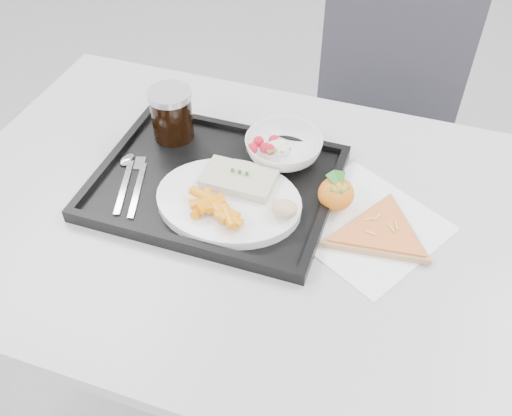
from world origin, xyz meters
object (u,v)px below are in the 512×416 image
Objects in this scene: cola_glass at (172,113)px; table at (256,237)px; dinner_plate at (229,201)px; salad_bowl at (284,148)px; tangerine at (336,194)px; tray at (216,184)px; chair at (380,115)px; pizza_slice at (380,232)px.

table is at bearing -32.31° from cola_glass.
dinner_plate is 0.17m from salad_bowl.
table is at bearing -155.80° from tangerine.
tray is 0.23m from tangerine.
tray is 0.18m from cola_glass.
salad_bowl is (0.05, 0.16, 0.01)m from dinner_plate.
chair is at bearing 69.82° from tray.
salad_bowl is at bearing -104.24° from chair.
chair reaches higher than tray.
dinner_plate reaches higher than tray.
tray is (-0.10, 0.04, 0.08)m from table.
cola_glass is at bearing 147.69° from table.
tangerine is at bearing 24.20° from table.
chair reaches higher than salad_bowl.
chair is 2.07× the size of tray.
table is 2.67× the size of tray.
tray is at bearing 157.44° from table.
salad_bowl is at bearing 1.33° from cola_glass.
table is 0.13m from tray.
chair is 0.71m from cola_glass.
table is 0.18m from tangerine.
chair is (0.14, 0.69, -0.15)m from table.
table is at bearing -101.65° from chair.
salad_bowl reaches higher than table.
tangerine is (0.18, 0.07, 0.01)m from dinner_plate.
dinner_plate is (-0.19, -0.70, 0.24)m from chair.
tangerine is at bearing 153.88° from pizza_slice.
dinner_plate reaches higher than table.
dinner_plate is 0.24m from cola_glass.
table is 3.83× the size of pizza_slice.
salad_bowl is at bearing 144.47° from tangerine.
cola_glass is (-0.13, 0.11, 0.06)m from tray.
salad_bowl is 1.41× the size of cola_glass.
dinner_plate is at bearing -158.90° from tangerine.
chair reaches higher than cola_glass.
tray is at bearing -110.18° from chair.
salad_bowl is 0.26m from pizza_slice.
cola_glass is at bearing 163.97° from pizza_slice.
tray is 4.17× the size of cola_glass.
tangerine is 0.11m from pizza_slice.
chair is at bearing 55.47° from cola_glass.
pizza_slice is (0.23, 0.01, 0.08)m from table.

